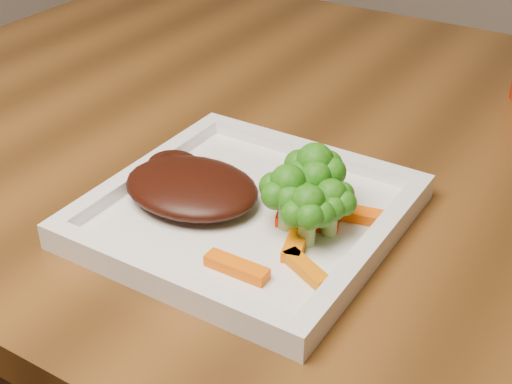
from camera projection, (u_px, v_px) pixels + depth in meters
The scene contains 11 objects.
plate at pixel (247, 217), 0.68m from camera, with size 0.27×0.27×0.01m, color white.
steak at pixel (192, 187), 0.68m from camera, with size 0.14×0.11×0.03m, color #330E07.
broccoli_0 at pixel (314, 178), 0.66m from camera, with size 0.07×0.07×0.07m, color #206D12, non-canonical shape.
broccoli_1 at pixel (331, 204), 0.63m from camera, with size 0.05×0.05×0.06m, color #2F7313, non-canonical shape.
broccoli_2 at pixel (307, 216), 0.62m from camera, with size 0.06×0.06×0.06m, color #2B6C12, non-canonical shape.
broccoli_3 at pixel (287, 198), 0.64m from camera, with size 0.06×0.06×0.06m, color #137616, non-canonical shape.
carrot_0 at pixel (237, 267), 0.59m from camera, with size 0.06×0.02×0.01m, color #F06203.
carrot_1 at pixel (306, 269), 0.59m from camera, with size 0.05×0.01×0.01m, color orange.
carrot_3 at pixel (363, 215), 0.66m from camera, with size 0.06×0.02×0.01m, color #F55C03.
carrot_5 at pixel (298, 239), 0.63m from camera, with size 0.06×0.02×0.01m, color orange.
carrot_6 at pixel (307, 222), 0.65m from camera, with size 0.06×0.02×0.01m, color red.
Camera 1 is at (0.17, -0.76, 1.14)m, focal length 50.00 mm.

